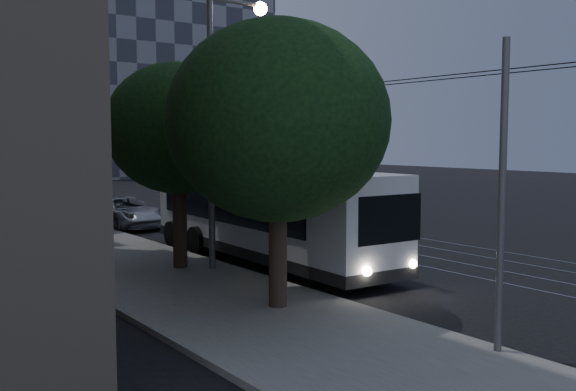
% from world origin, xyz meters
% --- Properties ---
extents(ground, '(120.00, 120.00, 0.00)m').
position_xyz_m(ground, '(0.00, 0.00, 0.00)').
color(ground, black).
rests_on(ground, ground).
extents(sidewalk, '(5.00, 90.00, 0.15)m').
position_xyz_m(sidewalk, '(-7.50, 20.00, 0.07)').
color(sidewalk, slate).
rests_on(sidewalk, ground).
extents(tram_rails, '(4.52, 90.00, 0.02)m').
position_xyz_m(tram_rails, '(2.50, 20.00, 0.01)').
color(tram_rails, '#97979F').
rests_on(tram_rails, ground).
extents(overhead_wires, '(2.23, 90.00, 6.00)m').
position_xyz_m(overhead_wires, '(-4.97, 20.00, 3.47)').
color(overhead_wires, black).
rests_on(overhead_wires, ground).
extents(building_distant_right, '(22.00, 18.00, 24.00)m').
position_xyz_m(building_distant_right, '(18.00, 55.00, 12.00)').
color(building_distant_right, '#373B46').
rests_on(building_distant_right, ground).
extents(trolleybus, '(3.05, 12.38, 5.63)m').
position_xyz_m(trolleybus, '(-3.35, 0.91, 1.69)').
color(trolleybus, silver).
rests_on(trolleybus, ground).
extents(pickup_silver, '(3.00, 5.46, 1.45)m').
position_xyz_m(pickup_silver, '(-4.01, 11.68, 0.72)').
color(pickup_silver, '#AFB1B7').
rests_on(pickup_silver, ground).
extents(car_white_a, '(2.71, 4.62, 1.48)m').
position_xyz_m(car_white_a, '(-4.02, 16.21, 0.74)').
color(car_white_a, '#B9BABE').
rests_on(car_white_a, ground).
extents(car_white_b, '(3.77, 5.46, 1.47)m').
position_xyz_m(car_white_b, '(-3.58, 19.50, 0.73)').
color(car_white_b, silver).
rests_on(car_white_b, ground).
extents(car_white_c, '(1.98, 3.89, 1.22)m').
position_xyz_m(car_white_c, '(-4.15, 24.50, 0.61)').
color(car_white_c, white).
rests_on(car_white_c, ground).
extents(car_white_d, '(2.67, 4.39, 1.40)m').
position_xyz_m(car_white_d, '(-2.70, 31.49, 0.70)').
color(car_white_d, silver).
rests_on(car_white_d, ground).
extents(tree_0, '(5.29, 5.29, 6.96)m').
position_xyz_m(tree_0, '(-6.76, -4.86, 4.56)').
color(tree_0, black).
rests_on(tree_0, ground).
extents(tree_1, '(4.51, 4.51, 6.52)m').
position_xyz_m(tree_1, '(-6.50, 0.79, 4.47)').
color(tree_1, black).
rests_on(tree_1, ground).
extents(tree_2, '(4.37, 4.37, 6.51)m').
position_xyz_m(tree_2, '(-6.63, 12.22, 4.52)').
color(tree_2, black).
rests_on(tree_2, ground).
extents(tree_3, '(4.11, 4.11, 5.92)m').
position_xyz_m(tree_3, '(-6.50, 18.14, 4.05)').
color(tree_3, black).
rests_on(tree_3, ground).
extents(streetlamp_near, '(2.15, 0.44, 8.70)m').
position_xyz_m(streetlamp_near, '(-5.40, 0.00, 5.31)').
color(streetlamp_near, slate).
rests_on(streetlamp_near, ground).
extents(streetlamp_far, '(2.30, 0.44, 9.43)m').
position_xyz_m(streetlamp_far, '(-4.79, 23.65, 5.71)').
color(streetlamp_far, slate).
rests_on(streetlamp_far, ground).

